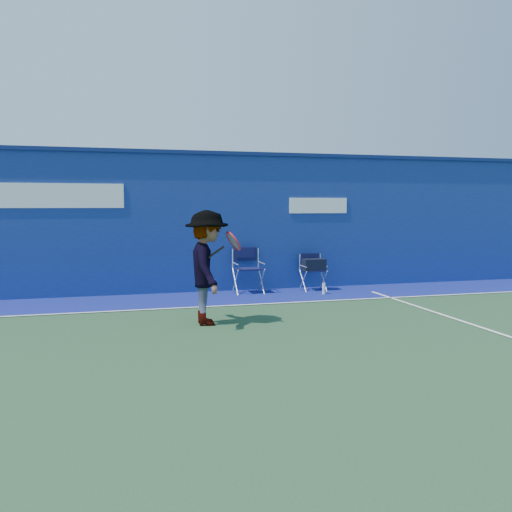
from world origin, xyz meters
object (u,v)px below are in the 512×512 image
object	(u,v)px
directors_chair_right	(313,275)
water_bottle	(324,289)
tennis_player	(207,267)
directors_chair_left	(248,278)

from	to	relation	value
directors_chair_right	water_bottle	world-z (taller)	directors_chair_right
tennis_player	water_bottle	bearing A→B (deg)	37.52
directors_chair_left	water_bottle	size ratio (longest dim) A/B	4.01
water_bottle	tennis_player	world-z (taller)	tennis_player
directors_chair_left	tennis_player	world-z (taller)	tennis_player
directors_chair_left	directors_chair_right	world-z (taller)	directors_chair_left
directors_chair_right	water_bottle	distance (m)	0.61
water_bottle	directors_chair_right	bearing A→B (deg)	92.39
water_bottle	tennis_player	size ratio (longest dim) A/B	0.13
directors_chair_left	directors_chair_right	size ratio (longest dim) A/B	1.20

